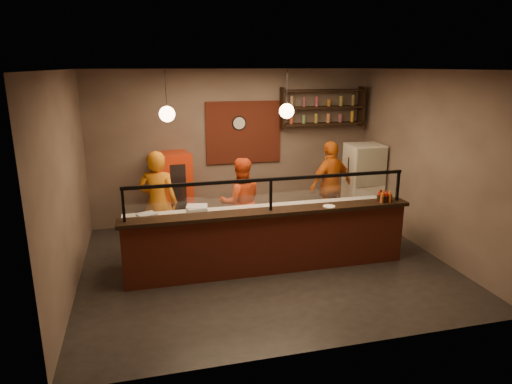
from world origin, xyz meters
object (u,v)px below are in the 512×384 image
object	(u,v)px
cook_right	(331,186)
pizza_dough	(300,209)
red_cooler	(173,192)
condiment_caddy	(384,198)
cook_left	(158,203)
wall_clock	(239,123)
fridge	(363,184)
cook_mid	(241,202)
pepper_mill	(381,196)

from	to	relation	value
cook_right	pizza_dough	bearing A→B (deg)	28.25
red_cooler	condiment_caddy	bearing A→B (deg)	-46.96
cook_right	red_cooler	world-z (taller)	cook_right
cook_left	red_cooler	world-z (taller)	cook_left
wall_clock	pizza_dough	xyz separation A→B (m)	(0.54, -2.35, -1.19)
cook_left	fridge	size ratio (longest dim) A/B	1.11
wall_clock	cook_mid	size ratio (longest dim) A/B	0.18
cook_right	pepper_mill	distance (m)	1.70
cook_mid	pizza_dough	world-z (taller)	cook_mid
cook_mid	red_cooler	xyz separation A→B (m)	(-1.14, 1.18, -0.04)
wall_clock	pizza_dough	bearing A→B (deg)	-77.03
pepper_mill	cook_mid	bearing A→B (deg)	149.78
cook_right	red_cooler	distance (m)	3.19
wall_clock	cook_right	distance (m)	2.30
wall_clock	cook_left	bearing A→B (deg)	-140.06
cook_right	pizza_dough	world-z (taller)	cook_right
condiment_caddy	fridge	bearing A→B (deg)	72.40
cook_left	pizza_dough	size ratio (longest dim) A/B	4.05
wall_clock	cook_right	xyz separation A→B (m)	(1.66, -1.06, -1.19)
pizza_dough	pepper_mill	world-z (taller)	pepper_mill
pizza_dough	pepper_mill	bearing A→B (deg)	-16.55
wall_clock	condiment_caddy	distance (m)	3.49
cook_right	condiment_caddy	bearing A→B (deg)	76.43
cook_mid	fridge	size ratio (longest dim) A/B	0.99
wall_clock	condiment_caddy	size ratio (longest dim) A/B	1.51
red_cooler	condiment_caddy	distance (m)	4.15
cook_right	cook_mid	bearing A→B (deg)	-8.48
fridge	pepper_mill	size ratio (longest dim) A/B	8.95
cook_left	red_cooler	size ratio (longest dim) A/B	1.17
cook_left	condiment_caddy	world-z (taller)	cook_left
cook_mid	cook_right	distance (m)	2.01
cook_left	pepper_mill	xyz separation A→B (m)	(3.62, -1.24, 0.22)
fridge	pepper_mill	distance (m)	2.05
wall_clock	pepper_mill	xyz separation A→B (m)	(1.83, -2.73, -0.95)
cook_right	pepper_mill	world-z (taller)	cook_right
cook_mid	cook_right	world-z (taller)	cook_right
fridge	red_cooler	size ratio (longest dim) A/B	1.05
red_cooler	pizza_dough	distance (m)	2.85
red_cooler	pepper_mill	distance (m)	4.09
cook_left	pepper_mill	world-z (taller)	cook_left
condiment_caddy	pepper_mill	bearing A→B (deg)	145.48
cook_right	red_cooler	size ratio (longest dim) A/B	1.14
red_cooler	pizza_dough	world-z (taller)	red_cooler
red_cooler	cook_right	bearing A→B (deg)	-24.01
pizza_dough	cook_right	bearing A→B (deg)	49.26
pizza_dough	condiment_caddy	size ratio (longest dim) A/B	2.31
fridge	red_cooler	distance (m)	3.98
cook_mid	condiment_caddy	xyz separation A→B (m)	(2.18, -1.28, 0.28)
cook_left	cook_mid	distance (m)	1.49
wall_clock	cook_mid	world-z (taller)	wall_clock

